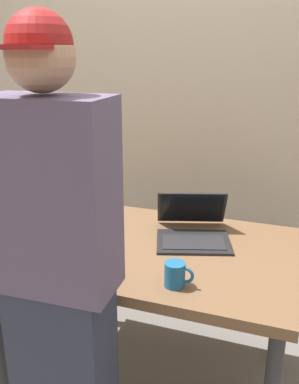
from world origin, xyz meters
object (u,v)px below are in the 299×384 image
(beer_bottle_green, at_px, (93,205))
(coffee_mug, at_px, (176,274))
(laptop, at_px, (193,229))
(beer_bottle_dark, at_px, (66,205))
(person_figure, at_px, (58,285))

(beer_bottle_green, height_order, coffee_mug, beer_bottle_green)
(laptop, xyz_separation_m, beer_bottle_dark, (-0.60, -0.11, 0.08))
(coffee_mug, bearing_deg, beer_bottle_dark, 153.13)
(beer_bottle_dark, distance_m, coffee_mug, 0.72)
(laptop, xyz_separation_m, beer_bottle_green, (-0.48, -0.05, 0.07))
(laptop, height_order, beer_bottle_dark, beer_bottle_dark)
(laptop, xyz_separation_m, person_figure, (-0.27, -0.72, 0.06))
(laptop, bearing_deg, beer_bottle_dark, -169.76)
(beer_bottle_green, relative_size, person_figure, 0.18)
(laptop, height_order, person_figure, person_figure)
(laptop, height_order, coffee_mug, laptop)
(beer_bottle_green, xyz_separation_m, beer_bottle_dark, (-0.12, -0.05, 0.01))
(beer_bottle_green, height_order, person_figure, person_figure)
(beer_bottle_green, distance_m, coffee_mug, 0.65)
(beer_bottle_dark, relative_size, person_figure, 0.19)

